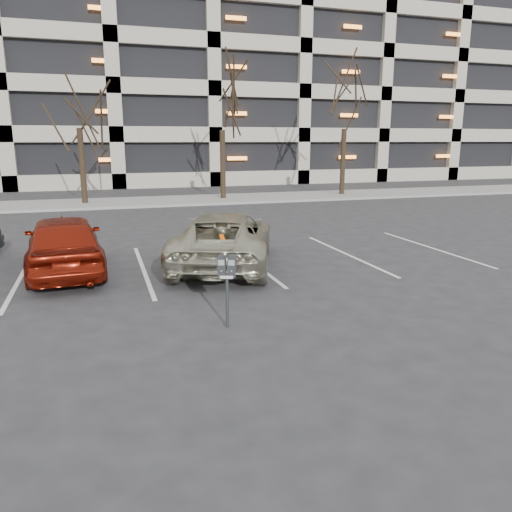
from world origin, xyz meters
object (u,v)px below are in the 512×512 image
at_px(tree_c, 222,85).
at_px(tree_b, 76,78).
at_px(suv_silver, 224,239).
at_px(parking_meter, 227,273).
at_px(tree_d, 346,86).
at_px(car_red, 64,243).

bearing_deg(tree_c, tree_b, 180.00).
xyz_separation_m(tree_c, suv_silver, (-3.39, -13.87, -5.15)).
bearing_deg(suv_silver, tree_b, -55.61).
height_order(tree_b, parking_meter, tree_b).
distance_m(tree_b, suv_silver, 15.27).
height_order(tree_d, suv_silver, tree_d).
bearing_deg(car_red, tree_b, -94.94).
xyz_separation_m(suv_silver, car_red, (-3.80, 0.42, 0.04)).
relative_size(tree_b, suv_silver, 1.51).
relative_size(tree_b, tree_d, 0.99).
distance_m(tree_c, car_red, 16.09).
bearing_deg(parking_meter, tree_d, 78.89).
relative_size(suv_silver, car_red, 1.27).
relative_size(parking_meter, car_red, 0.29).
distance_m(tree_d, suv_silver, 18.13).
xyz_separation_m(parking_meter, suv_silver, (0.98, 4.22, -0.27)).
xyz_separation_m(tree_d, parking_meter, (-11.37, -18.09, -5.04)).
bearing_deg(tree_c, car_red, -118.13).
bearing_deg(parking_meter, tree_c, 97.46).
height_order(tree_d, parking_meter, tree_d).
bearing_deg(tree_d, tree_c, 180.00).
bearing_deg(car_red, tree_d, -140.66).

